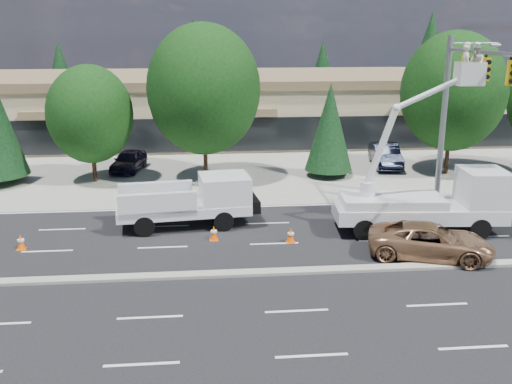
{
  "coord_description": "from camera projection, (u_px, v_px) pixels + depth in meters",
  "views": [
    {
      "loc": [
        -3.0,
        -20.72,
        9.4
      ],
      "look_at": [
        -0.81,
        3.4,
        2.4
      ],
      "focal_mm": 40.0,
      "sensor_mm": 36.0,
      "label": 1
    }
  ],
  "objects": [
    {
      "name": "tree_front_c",
      "position": [
        90.0,
        114.0,
        34.99
      ],
      "size": [
        5.27,
        5.27,
        7.31
      ],
      "color": "#332114",
      "rests_on": "ground"
    },
    {
      "name": "tree_front_e",
      "position": [
        330.0,
        127.0,
        36.58
      ],
      "size": [
        3.07,
        3.07,
        6.06
      ],
      "color": "#332114",
      "rests_on": "ground"
    },
    {
      "name": "tree_back_c",
      "position": [
        322.0,
        75.0,
        62.53
      ],
      "size": [
        4.13,
        4.13,
        8.15
      ],
      "color": "#332114",
      "rests_on": "ground"
    },
    {
      "name": "tree_front_f",
      "position": [
        453.0,
        92.0,
        36.66
      ],
      "size": [
        6.7,
        6.7,
        9.29
      ],
      "color": "#332114",
      "rests_on": "ground"
    },
    {
      "name": "traffic_cone_c",
      "position": [
        291.0,
        235.0,
        25.82
      ],
      "size": [
        0.4,
        0.4,
        0.7
      ],
      "color": "#FF5B08",
      "rests_on": "ground"
    },
    {
      "name": "signal_mast",
      "position": [
        464.0,
        97.0,
        28.62
      ],
      "size": [
        2.76,
        10.16,
        9.0
      ],
      "color": "gray",
      "rests_on": "ground"
    },
    {
      "name": "tree_back_d",
      "position": [
        429.0,
        59.0,
        63.12
      ],
      "size": [
        5.68,
        5.68,
        11.19
      ],
      "color": "#332114",
      "rests_on": "ground"
    },
    {
      "name": "minivan",
      "position": [
        431.0,
        241.0,
        24.06
      ],
      "size": [
        5.67,
        3.89,
        1.44
      ],
      "primitive_type": "imported",
      "rotation": [
        0.0,
        0.0,
        1.25
      ],
      "color": "#996E4A",
      "rests_on": "ground"
    },
    {
      "name": "traffic_cone_a",
      "position": [
        21.0,
        242.0,
        25.02
      ],
      "size": [
        0.4,
        0.4,
        0.7
      ],
      "color": "#FF5B08",
      "rests_on": "ground"
    },
    {
      "name": "bucket_truck",
      "position": [
        433.0,
        194.0,
        26.81
      ],
      "size": [
        8.08,
        3.05,
        8.8
      ],
      "rotation": [
        0.0,
        0.0,
        -0.07
      ],
      "color": "silver",
      "rests_on": "ground"
    },
    {
      "name": "concrete_apron",
      "position": [
        247.0,
        161.0,
        41.83
      ],
      "size": [
        140.0,
        22.0,
        0.01
      ],
      "primitive_type": "cube",
      "color": "gray",
      "rests_on": "ground"
    },
    {
      "name": "parked_car_west",
      "position": [
        129.0,
        161.0,
        38.71
      ],
      "size": [
        2.48,
        4.4,
        1.41
      ],
      "primitive_type": "imported",
      "rotation": [
        0.0,
        0.0,
        -0.21
      ],
      "color": "black",
      "rests_on": "ground"
    },
    {
      "name": "strip_mall",
      "position": [
        238.0,
        104.0,
        50.58
      ],
      "size": [
        50.4,
        15.4,
        5.5
      ],
      "color": "#C4B386",
      "rests_on": "ground"
    },
    {
      "name": "parked_car_east",
      "position": [
        385.0,
        155.0,
        39.82
      ],
      "size": [
        2.33,
        5.11,
        1.63
      ],
      "primitive_type": "imported",
      "rotation": [
        0.0,
        0.0,
        -0.13
      ],
      "color": "black",
      "rests_on": "ground"
    },
    {
      "name": "road_median",
      "position": [
        284.0,
        271.0,
        22.68
      ],
      "size": [
        120.0,
        0.55,
        0.12
      ],
      "primitive_type": "cube",
      "color": "gray",
      "rests_on": "ground"
    },
    {
      "name": "utility_pickup",
      "position": [
        193.0,
        206.0,
        27.9
      ],
      "size": [
        6.64,
        3.08,
        2.46
      ],
      "rotation": [
        0.0,
        0.0,
        0.11
      ],
      "color": "silver",
      "rests_on": "ground"
    },
    {
      "name": "tree_back_b",
      "position": [
        194.0,
        65.0,
        60.98
      ],
      "size": [
        5.27,
        5.27,
        10.4
      ],
      "color": "#332114",
      "rests_on": "ground"
    },
    {
      "name": "tree_front_d",
      "position": [
        204.0,
        89.0,
        35.19
      ],
      "size": [
        7.05,
        7.05,
        9.78
      ],
      "color": "#332114",
      "rests_on": "ground"
    },
    {
      "name": "traffic_cone_b",
      "position": [
        214.0,
        233.0,
        26.1
      ],
      "size": [
        0.4,
        0.4,
        0.7
      ],
      "color": "#FF5B08",
      "rests_on": "ground"
    },
    {
      "name": "tree_back_a",
      "position": [
        61.0,
        77.0,
        60.1
      ],
      "size": [
        4.12,
        4.12,
        8.11
      ],
      "color": "#332114",
      "rests_on": "ground"
    },
    {
      "name": "ground",
      "position": [
        284.0,
        273.0,
        22.69
      ],
      "size": [
        140.0,
        140.0,
        0.0
      ],
      "primitive_type": "plane",
      "color": "black",
      "rests_on": "ground"
    }
  ]
}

